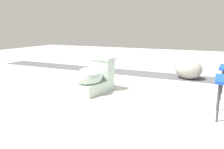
# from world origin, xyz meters

# --- Properties ---
(ground_plane) EXTENTS (14.00, 14.00, 0.00)m
(ground_plane) POSITION_xyz_m (0.00, 0.00, 0.00)
(ground_plane) COLOR #B7B2A8
(gravel_strip) EXTENTS (0.56, 8.00, 0.01)m
(gravel_strip) POSITION_xyz_m (-1.32, 0.50, 0.01)
(gravel_strip) COLOR #4C4C51
(gravel_strip) RESTS_ON ground
(toilet) EXTENTS (0.69, 0.48, 0.52)m
(toilet) POSITION_xyz_m (0.28, -0.02, 0.22)
(toilet) COLOR #B2C6B7
(toilet) RESTS_ON ground
(boulder_near) EXTENTS (0.58, 0.63, 0.38)m
(boulder_near) POSITION_xyz_m (-1.24, 1.16, 0.19)
(boulder_near) COLOR gray
(boulder_near) RESTS_ON ground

